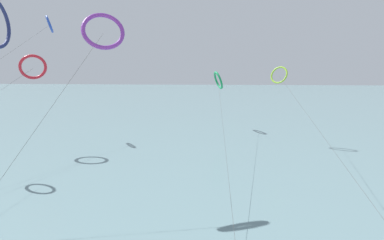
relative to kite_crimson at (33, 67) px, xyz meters
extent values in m
cube|color=slate|center=(25.77, 64.06, -12.91)|extent=(400.00, 200.00, 0.08)
torus|color=red|center=(0.00, 0.06, 0.02)|extent=(4.18, 3.56, 3.90)
torus|color=#199351|center=(28.76, 19.04, -2.83)|extent=(2.73, 4.26, 3.83)
cylinder|color=#3F3F3F|center=(29.00, -5.70, -7.99)|extent=(0.50, 49.47, 9.94)
torus|color=purple|center=(16.55, -15.26, 3.65)|extent=(4.84, 3.96, 3.89)
cylinder|color=#3F3F3F|center=(12.56, -21.22, -4.75)|extent=(8.00, 11.96, 16.41)
torus|color=#2647B7|center=(-2.98, 11.83, 7.83)|extent=(2.64, 3.46, 3.19)
torus|color=#8CC62D|center=(38.79, 7.44, -1.35)|extent=(3.25, 3.07, 2.96)
cylinder|color=#3F3F3F|center=(39.25, -14.13, -7.22)|extent=(0.94, 43.16, 11.49)
camera|label=1|loc=(27.39, -46.64, 0.35)|focal=29.12mm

